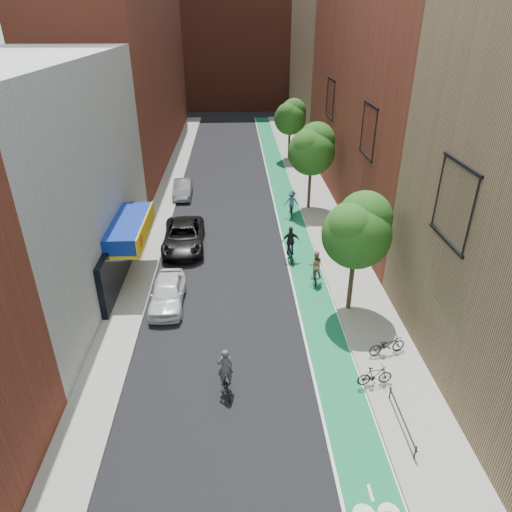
{
  "coord_description": "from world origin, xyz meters",
  "views": [
    {
      "loc": [
        -0.17,
        -9.54,
        13.75
      ],
      "look_at": [
        0.93,
        13.43,
        1.5
      ],
      "focal_mm": 32.0,
      "sensor_mm": 36.0,
      "label": 1
    }
  ],
  "objects": [
    {
      "name": "building_far_closure",
      "position": [
        0.0,
        72.0,
        10.0
      ],
      "size": [
        30.0,
        14.0,
        20.0
      ],
      "primitive_type": "cube",
      "color": "maroon",
      "rests_on": "ground"
    },
    {
      "name": "building_left_white",
      "position": [
        -11.0,
        14.0,
        6.0
      ],
      "size": [
        8.0,
        20.0,
        12.0
      ],
      "primitive_type": "cube",
      "color": "silver",
      "rests_on": "ground"
    },
    {
      "name": "parked_car_black",
      "position": [
        -3.64,
        17.76,
        0.79
      ],
      "size": [
        2.84,
        5.78,
        1.58
      ],
      "primitive_type": "imported",
      "rotation": [
        0.0,
        0.0,
        0.04
      ],
      "color": "black",
      "rests_on": "ground"
    },
    {
      "name": "sidewalk_right",
      "position": [
        6.5,
        26.0,
        0.07
      ],
      "size": [
        3.0,
        68.0,
        0.15
      ],
      "primitive_type": "cube",
      "color": "gray",
      "rests_on": "ground"
    },
    {
      "name": "parked_bike_far",
      "position": [
        6.49,
        6.33,
        0.61
      ],
      "size": [
        1.87,
        1.03,
        0.93
      ],
      "primitive_type": "imported",
      "rotation": [
        0.0,
        0.0,
        1.82
      ],
      "color": "black",
      "rests_on": "sidewalk_right"
    },
    {
      "name": "tree_far",
      "position": [
        5.65,
        38.02,
        4.5
      ],
      "size": [
        3.3,
        3.25,
        6.21
      ],
      "color": "#332619",
      "rests_on": "ground"
    },
    {
      "name": "parked_car_silver",
      "position": [
        -4.6,
        27.35,
        0.68
      ],
      "size": [
        1.52,
        4.14,
        1.35
      ],
      "primitive_type": "imported",
      "rotation": [
        0.0,
        0.0,
        0.02
      ],
      "color": "gray",
      "rests_on": "ground"
    },
    {
      "name": "ground",
      "position": [
        0.0,
        0.0,
        0.0
      ],
      "size": [
        160.0,
        160.0,
        0.0
      ],
      "primitive_type": "plane",
      "color": "black",
      "rests_on": "ground"
    },
    {
      "name": "cyclist_lane_mid",
      "position": [
        3.2,
        15.64,
        0.84
      ],
      "size": [
        1.12,
        1.91,
        2.22
      ],
      "rotation": [
        0.0,
        0.0,
        3.19
      ],
      "color": "black",
      "rests_on": "ground"
    },
    {
      "name": "cyclist_lane_near",
      "position": [
        4.28,
        12.8,
        0.85
      ],
      "size": [
        0.83,
        1.67,
        1.99
      ],
      "rotation": [
        0.0,
        0.0,
        3.09
      ],
      "color": "black",
      "rests_on": "ground"
    },
    {
      "name": "tree_near",
      "position": [
        5.65,
        10.02,
        4.66
      ],
      "size": [
        3.4,
        3.36,
        6.42
      ],
      "color": "#332619",
      "rests_on": "ground"
    },
    {
      "name": "cyclist_lane_far",
      "position": [
        4.05,
        22.51,
        0.97
      ],
      "size": [
        1.15,
        1.54,
        2.08
      ],
      "rotation": [
        0.0,
        0.0,
        3.09
      ],
      "color": "black",
      "rests_on": "ground"
    },
    {
      "name": "parked_car_white",
      "position": [
        -3.87,
        10.98,
        0.72
      ],
      "size": [
        1.76,
        4.27,
        1.45
      ],
      "primitive_type": "imported",
      "rotation": [
        0.0,
        0.0,
        0.01
      ],
      "color": "silver",
      "rests_on": "ground"
    },
    {
      "name": "parked_bike_mid",
      "position": [
        5.4,
        4.42,
        0.6
      ],
      "size": [
        1.54,
        0.59,
        0.9
      ],
      "primitive_type": "imported",
      "rotation": [
        0.0,
        0.0,
        1.68
      ],
      "color": "black",
      "rests_on": "sidewalk_right"
    },
    {
      "name": "bike_lane",
      "position": [
        4.0,
        26.0,
        0.01
      ],
      "size": [
        2.0,
        68.0,
        0.01
      ],
      "primitive_type": "cube",
      "color": "#136B48",
      "rests_on": "ground"
    },
    {
      "name": "tree_mid",
      "position": [
        5.65,
        24.02,
        4.89
      ],
      "size": [
        3.55,
        3.53,
        6.74
      ],
      "color": "#332619",
      "rests_on": "ground"
    },
    {
      "name": "building_left_far_red",
      "position": [
        -11.0,
        42.0,
        11.0
      ],
      "size": [
        8.0,
        36.0,
        22.0
      ],
      "primitive_type": "cube",
      "color": "maroon",
      "rests_on": "ground"
    },
    {
      "name": "cyclist_lead",
      "position": [
        -0.73,
        4.46,
        0.74
      ],
      "size": [
        0.88,
        1.66,
        2.1
      ],
      "rotation": [
        0.0,
        0.0,
        3.36
      ],
      "color": "black",
      "rests_on": "ground"
    },
    {
      "name": "building_right_mid_red",
      "position": [
        12.0,
        26.0,
        11.0
      ],
      "size": [
        8.0,
        28.0,
        22.0
      ],
      "primitive_type": "cube",
      "color": "maroon",
      "rests_on": "ground"
    },
    {
      "name": "building_right_far_tan",
      "position": [
        12.0,
        50.0,
        9.0
      ],
      "size": [
        8.0,
        20.0,
        18.0
      ],
      "primitive_type": "cube",
      "color": "#8C6B4C",
      "rests_on": "ground"
    },
    {
      "name": "sidewalk_left",
      "position": [
        -6.0,
        26.0,
        0.07
      ],
      "size": [
        2.0,
        68.0,
        0.15
      ],
      "primitive_type": "cube",
      "color": "gray",
      "rests_on": "ground"
    }
  ]
}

